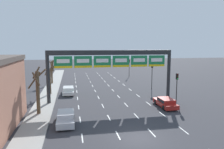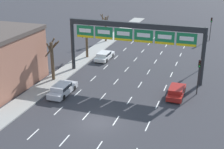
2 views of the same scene
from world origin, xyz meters
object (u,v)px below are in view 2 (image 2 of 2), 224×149
tree_bare_second (87,41)px  car_red (176,91)px  tree_bare_third (52,58)px  car_white (104,55)px  sign_gantry (134,34)px  car_silver (62,89)px  traffic_light_mid_block (206,45)px  tree_bare_closest (105,27)px  traffic_light_near_gantry (199,70)px  traffic_light_far_end (211,24)px

tree_bare_second → car_red: bearing=-33.3°
tree_bare_third → car_white: bearing=72.2°
sign_gantry → car_silver: 11.93m
car_silver → traffic_light_mid_block: (15.49, 15.51, 2.81)m
car_white → traffic_light_mid_block: 15.71m
traffic_light_mid_block → tree_bare_third: size_ratio=0.89×
car_silver → tree_bare_closest: bearing=98.1°
car_red → car_silver: size_ratio=0.98×
traffic_light_mid_block → tree_bare_third: 22.13m
traffic_light_near_gantry → traffic_light_far_end: bearing=89.6°
traffic_light_far_end → tree_bare_third: tree_bare_third is taller
tree_bare_closest → tree_bare_second: 10.32m
car_white → tree_bare_second: tree_bare_second is taller
car_white → tree_bare_closest: tree_bare_closest is taller
car_silver → car_white: size_ratio=0.99×
car_silver → tree_bare_third: size_ratio=0.85×
traffic_light_near_gantry → tree_bare_closest: size_ratio=0.83×
traffic_light_mid_block → traffic_light_far_end: bearing=89.7°
car_white → traffic_light_far_end: size_ratio=1.06×
tree_bare_closest → tree_bare_second: tree_bare_second is taller
sign_gantry → traffic_light_near_gantry: 9.84m
car_silver → tree_bare_third: bearing=130.8°
tree_bare_second → tree_bare_third: (-0.43, -10.65, 0.32)m
tree_bare_closest → car_white: bearing=-70.9°
car_red → car_silver: (-13.09, -3.99, 0.07)m
car_silver → tree_bare_third: tree_bare_third is taller
car_red → traffic_light_mid_block: size_ratio=0.95×
tree_bare_closest → tree_bare_third: bearing=-89.4°
car_silver → tree_bare_closest: size_ratio=0.91×
car_red → tree_bare_closest: bearing=128.6°
car_silver → car_white: car_silver is taller
sign_gantry → tree_bare_second: sign_gantry is taller
traffic_light_mid_block → traffic_light_far_end: 16.77m
traffic_light_far_end → tree_bare_closest: 20.51m
car_red → traffic_light_far_end: 28.52m
car_red → tree_bare_second: tree_bare_second is taller
sign_gantry → car_red: sign_gantry is taller
car_white → tree_bare_third: tree_bare_third is taller
traffic_light_far_end → traffic_light_near_gantry: bearing=-90.4°
tree_bare_second → tree_bare_third: bearing=-92.3°
car_white → traffic_light_mid_block: (15.41, 1.13, 2.87)m
car_red → car_white: size_ratio=0.97×
traffic_light_mid_block → tree_bare_second: size_ratio=0.88×
traffic_light_far_end → sign_gantry: bearing=-110.9°
sign_gantry → car_red: (6.61, -4.51, -5.38)m
traffic_light_near_gantry → car_red: bearing=-148.1°
car_red → tree_bare_third: size_ratio=0.84×
car_silver → traffic_light_mid_block: size_ratio=0.96×
sign_gantry → car_silver: bearing=-127.4°
car_red → traffic_light_near_gantry: traffic_light_near_gantry is taller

